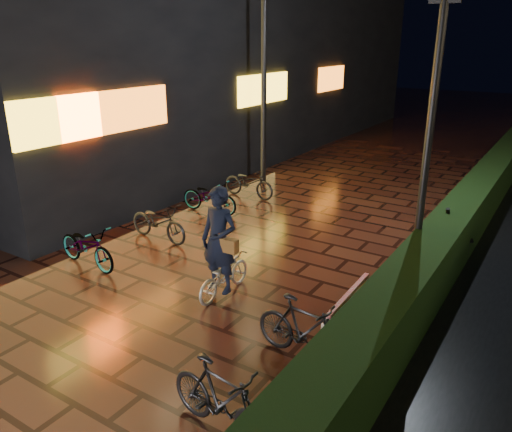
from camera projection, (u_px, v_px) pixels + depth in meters
The scene contains 10 objects.
ground at pixel (142, 326), 7.50m from camera, with size 80.00×80.00×0.00m, color #381911.
hedge at pixel (480, 196), 11.99m from camera, with size 0.70×20.00×1.00m, color black.
storefront_block at pixel (169, 27), 19.93m from camera, with size 12.09×22.00×9.00m.
lamp_post_hedge at pixel (430, 130), 8.03m from camera, with size 0.47×0.13×4.90m.
lamp_post_sf at pixel (264, 70), 14.05m from camera, with size 0.56×0.25×5.87m.
cyclist at pixel (221, 257), 8.17m from camera, with size 0.69×1.33×1.90m.
traffic_barrier at pixel (348, 313), 7.22m from camera, with size 0.44×1.68×0.68m.
cart_assembly at pixel (455, 230), 9.69m from camera, with size 0.74×0.79×1.12m.
parked_bikes_storefront at pixel (184, 208), 11.42m from camera, with size 1.79×5.91×0.81m.
parked_bikes_hedge at pixel (267, 362), 5.94m from camera, with size 1.65×2.27×0.90m.
Camera 1 is at (4.96, -4.55, 4.09)m, focal length 35.00 mm.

